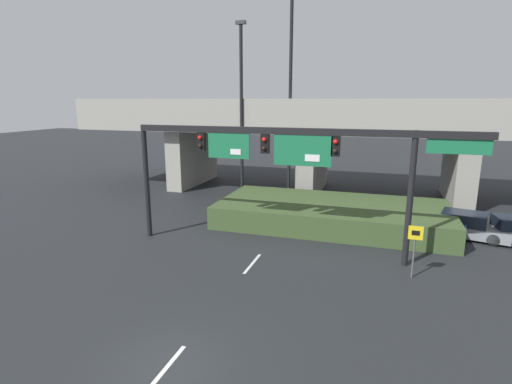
{
  "coord_description": "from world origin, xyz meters",
  "views": [
    {
      "loc": [
        5.56,
        -9.01,
        7.56
      ],
      "look_at": [
        0.0,
        8.31,
        3.36
      ],
      "focal_mm": 28.0,
      "sensor_mm": 36.0,
      "label": 1
    }
  ],
  "objects": [
    {
      "name": "highway_light_pole_near",
      "position": [
        -1.06,
        19.6,
        7.89
      ],
      "size": [
        0.7,
        0.36,
        15.02
      ],
      "color": "black",
      "rests_on": "ground"
    },
    {
      "name": "grass_embankment",
      "position": [
        2.77,
        15.11,
        0.67
      ],
      "size": [
        13.85,
        6.7,
        1.35
      ],
      "color": "#384C28",
      "rests_on": "ground"
    },
    {
      "name": "highway_light_pole_far",
      "position": [
        -4.56,
        19.01,
        6.85
      ],
      "size": [
        0.7,
        0.36,
        12.96
      ],
      "color": "black",
      "rests_on": "ground"
    },
    {
      "name": "overpass_bridge",
      "position": [
        0.0,
        23.73,
        5.26
      ],
      "size": [
        38.86,
        9.47,
        7.66
      ],
      "color": "gray",
      "rests_on": "ground"
    },
    {
      "name": "ground_plane",
      "position": [
        0.0,
        0.0,
        0.0
      ],
      "size": [
        160.0,
        160.0,
        0.0
      ],
      "primitive_type": "plane",
      "color": "black"
    },
    {
      "name": "speed_limit_sign",
      "position": [
        7.1,
        8.42,
        1.57
      ],
      "size": [
        0.6,
        0.11,
        2.41
      ],
      "color": "#4C4C4C",
      "rests_on": "ground"
    },
    {
      "name": "signal_gantry",
      "position": [
        1.04,
        9.75,
        5.13
      ],
      "size": [
        17.0,
        0.44,
        6.27
      ],
      "color": "black",
      "rests_on": "ground"
    },
    {
      "name": "parked_sedan_near_right",
      "position": [
        10.24,
        14.99,
        0.66
      ],
      "size": [
        4.66,
        2.8,
        1.42
      ],
      "rotation": [
        0.0,
        0.0,
        -0.24
      ],
      "color": "gray",
      "rests_on": "ground"
    },
    {
      "name": "lane_markings",
      "position": [
        0.0,
        11.76,
        0.0
      ],
      "size": [
        0.14,
        42.58,
        0.01
      ],
      "color": "silver",
      "rests_on": "ground"
    }
  ]
}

